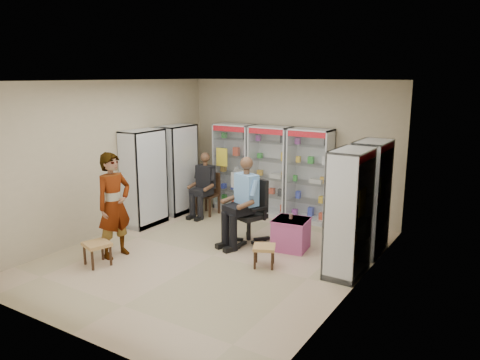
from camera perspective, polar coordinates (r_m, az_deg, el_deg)
The scene contains 18 objects.
floor at distance 8.30m, azimuth -3.29°, elevation -9.19°, with size 6.00×6.00×0.00m, color tan.
room_shell at distance 7.79m, azimuth -3.48°, elevation 4.38°, with size 5.02×6.02×3.01m.
cabinet_back_left at distance 10.90m, azimuth -0.70°, elevation 1.62°, with size 0.90×0.50×2.00m, color #B8BCC0.
cabinet_back_mid at distance 10.43m, azimuth 3.71°, elevation 1.09°, with size 0.90×0.50×2.00m, color #BABCC2.
cabinet_back_right at distance 10.03m, azimuth 8.49°, elevation 0.50°, with size 0.90×0.50×2.00m, color #B4B7BB.
cabinet_right_far at distance 8.46m, azimuth 15.57°, elevation -2.11°, with size 0.50×0.90×2.00m, color #B7BABF.
cabinet_right_near at distance 7.44m, azimuth 13.13°, elevation -3.97°, with size 0.50×0.90×2.00m, color silver.
cabinet_left_far at distance 10.70m, azimuth -7.59°, elevation 1.30°, with size 0.50×0.90×2.00m, color #A0A2A7.
cabinet_left_near at distance 9.90m, azimuth -11.63°, elevation 0.22°, with size 0.50×0.90×2.00m, color #9DA0A4.
wooden_chair at distance 10.57m, azimuth -3.97°, elevation -1.71°, with size 0.42×0.42×0.94m, color black.
seated_customer at distance 10.48m, azimuth -4.14°, elevation -0.71°, with size 0.44×0.60×1.34m, color black, non-canonical shape.
office_chair at distance 8.69m, azimuth 1.08°, elevation -3.91°, with size 0.66×0.66×1.22m, color black.
seated_shopkeeper at distance 8.61m, azimuth 0.91°, elevation -2.93°, with size 0.51×0.71×1.55m, color #74A1E6, non-canonical shape.
pink_trunk at distance 8.55m, azimuth 6.23°, elevation -6.58°, with size 0.59×0.56×0.56m, color #C44E94.
tea_glass at distance 8.49m, azimuth 6.23°, elevation -4.39°, with size 0.07×0.07×0.09m, color #522407.
woven_stool_a at distance 7.81m, azimuth 2.96°, elevation -9.24°, with size 0.35×0.35×0.35m, color #A78346.
woven_stool_b at distance 8.19m, azimuth -16.98°, elevation -8.59°, with size 0.39×0.39×0.39m, color olive.
standing_man at distance 8.29m, azimuth -15.10°, elevation -2.98°, with size 0.67×0.44×1.83m, color gray.
Camera 1 is at (4.46, -6.28, 3.09)m, focal length 35.00 mm.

